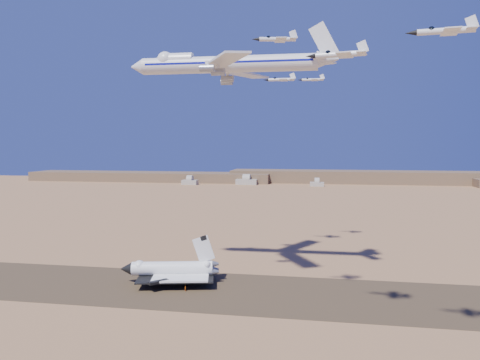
% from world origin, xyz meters
% --- Properties ---
extents(ground, '(1200.00, 1200.00, 0.00)m').
position_xyz_m(ground, '(0.00, 0.00, 0.00)').
color(ground, '#AF7B4E').
rests_on(ground, ground).
extents(runway, '(600.00, 50.00, 0.06)m').
position_xyz_m(runway, '(0.00, 0.00, 0.03)').
color(runway, brown).
rests_on(runway, ground).
extents(ridgeline, '(960.00, 90.00, 18.00)m').
position_xyz_m(ridgeline, '(65.32, 527.31, 7.63)').
color(ridgeline, brown).
rests_on(ridgeline, ground).
extents(hangars, '(200.50, 29.50, 30.00)m').
position_xyz_m(hangars, '(-64.00, 478.43, 4.83)').
color(hangars, '#AAA396').
rests_on(hangars, ground).
extents(shuttle, '(40.66, 30.65, 20.01)m').
position_xyz_m(shuttle, '(-13.98, 7.20, 5.38)').
color(shuttle, white).
rests_on(shuttle, runway).
extents(carrier_747, '(85.13, 66.13, 21.24)m').
position_xyz_m(carrier_747, '(6.62, 12.25, 89.76)').
color(carrier_747, white).
extents(crew_a, '(0.46, 0.70, 1.91)m').
position_xyz_m(crew_a, '(-5.03, -2.75, 1.01)').
color(crew_a, '#C54D0B').
rests_on(crew_a, runway).
extents(crew_b, '(0.74, 1.00, 1.84)m').
position_xyz_m(crew_b, '(-6.08, 0.90, 0.98)').
color(crew_b, '#C54D0B').
rests_on(crew_b, runway).
extents(crew_c, '(1.05, 1.14, 1.76)m').
position_xyz_m(crew_c, '(-5.28, -2.19, 0.94)').
color(crew_c, '#C54D0B').
rests_on(crew_c, runway).
extents(chase_jet_a, '(13.81, 7.73, 3.46)m').
position_xyz_m(chase_jet_a, '(33.09, -32.26, 89.11)').
color(chase_jet_a, white).
extents(chase_jet_b, '(16.39, 9.14, 4.10)m').
position_xyz_m(chase_jet_b, '(51.15, -48.13, 81.06)').
color(chase_jet_b, white).
extents(chase_jet_c, '(15.16, 8.31, 3.78)m').
position_xyz_m(chase_jet_c, '(73.27, -64.15, 82.45)').
color(chase_jet_c, white).
extents(chase_jet_e, '(16.21, 8.55, 4.04)m').
position_xyz_m(chase_jet_e, '(26.36, 57.72, 89.38)').
color(chase_jet_e, white).
extents(chase_jet_f, '(14.19, 7.49, 3.54)m').
position_xyz_m(chase_jet_f, '(41.29, 75.23, 91.36)').
color(chase_jet_f, white).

